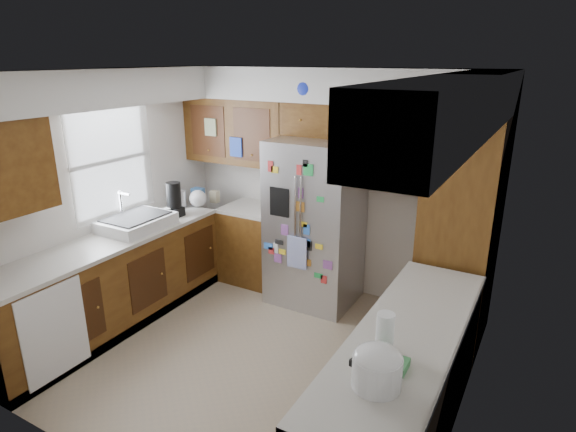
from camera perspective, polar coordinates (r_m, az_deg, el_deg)
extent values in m
plane|color=gray|center=(4.65, -3.88, -15.72)|extent=(3.60, 3.60, 0.00)
cube|color=silver|center=(5.43, 5.15, 3.87)|extent=(3.60, 0.04, 2.50)
cube|color=silver|center=(5.26, -20.83, 2.25)|extent=(0.04, 3.20, 2.50)
cube|color=silver|center=(3.49, 21.38, -5.81)|extent=(0.04, 3.20, 2.50)
cube|color=silver|center=(3.00, -21.64, -9.84)|extent=(3.60, 0.04, 2.50)
cube|color=white|center=(3.85, -4.71, 16.94)|extent=(3.60, 3.20, 0.02)
cube|color=silver|center=(5.09, 4.58, 15.20)|extent=(3.60, 0.38, 0.35)
cube|color=silver|center=(4.94, -20.81, 14.02)|extent=(0.38, 3.20, 0.35)
cube|color=silver|center=(3.25, 20.25, 12.37)|extent=(0.38, 3.20, 0.35)
cube|color=#47260D|center=(5.73, -5.96, 9.99)|extent=(1.33, 0.34, 0.75)
cube|color=#47260D|center=(4.81, 16.96, 7.67)|extent=(1.33, 0.34, 0.75)
cube|color=white|center=(5.23, -20.35, 6.19)|extent=(0.02, 0.90, 1.05)
cube|color=white|center=(5.20, -20.08, 6.16)|extent=(0.01, 1.02, 1.15)
cube|color=#2043BB|center=(5.55, -6.19, 8.13)|extent=(0.16, 0.02, 0.22)
cube|color=beige|center=(5.73, -9.17, 10.35)|extent=(0.16, 0.02, 0.20)
cube|color=#47260D|center=(5.14, -20.17, -7.73)|extent=(0.60, 2.60, 0.88)
cube|color=#47260D|center=(5.81, -3.76, -3.52)|extent=(0.75, 0.60, 0.88)
cube|color=beige|center=(4.96, -20.75, -2.94)|extent=(0.63, 2.60, 0.04)
cube|color=beige|center=(5.65, -3.86, 0.81)|extent=(0.75, 0.60, 0.04)
cube|color=black|center=(5.31, -19.70, -11.52)|extent=(0.60, 2.60, 0.10)
cube|color=white|center=(4.47, -25.91, -12.31)|extent=(0.01, 0.58, 0.80)
cube|color=#47260D|center=(3.53, 13.38, -19.94)|extent=(0.60, 2.25, 0.88)
cube|color=beige|center=(3.27, 13.98, -13.59)|extent=(0.63, 2.25, 0.04)
cube|color=#47260D|center=(4.65, 19.74, -1.93)|extent=(0.60, 0.90, 2.15)
cube|color=#ABAAB0|center=(5.18, 3.22, -0.82)|extent=(0.90, 0.75, 1.80)
cylinder|color=silver|center=(4.82, 0.86, -0.41)|extent=(0.02, 0.02, 0.90)
cylinder|color=silver|center=(4.79, 1.49, -0.52)|extent=(0.02, 0.02, 0.90)
cube|color=black|center=(4.87, -1.03, 1.65)|extent=(0.22, 0.01, 0.30)
cube|color=silver|center=(4.92, 1.07, -4.37)|extent=(0.22, 0.01, 0.34)
cube|color=#8C4C99|center=(4.83, 4.72, -5.81)|extent=(0.10, 0.00, 0.09)
cube|color=white|center=(5.07, -1.48, -3.82)|extent=(0.06, 0.00, 0.11)
cube|color=#8C4C99|center=(5.10, -1.22, -5.01)|extent=(0.09, 0.00, 0.10)
cube|color=red|center=(4.92, 4.25, -7.52)|extent=(0.07, 0.00, 0.09)
cube|color=yellow|center=(5.04, -0.69, -4.28)|extent=(0.08, 0.00, 0.06)
cube|color=yellow|center=(4.80, 3.68, -3.65)|extent=(0.08, 0.00, 0.05)
cube|color=blue|center=(5.11, -2.35, -3.60)|extent=(0.11, 0.00, 0.07)
cube|color=#8C4C99|center=(4.72, 1.51, 2.74)|extent=(0.06, 0.00, 0.11)
cube|color=green|center=(4.93, 3.62, -7.09)|extent=(0.10, 0.00, 0.05)
cube|color=green|center=(4.64, 3.84, 1.98)|extent=(0.08, 0.00, 0.05)
cube|color=red|center=(5.11, -1.97, -4.13)|extent=(0.07, 0.00, 0.07)
cube|color=yellow|center=(4.80, 1.80, -1.00)|extent=(0.09, 0.00, 0.05)
cube|color=black|center=(5.02, -1.06, -3.13)|extent=(0.10, 0.00, 0.05)
cube|color=yellow|center=(4.81, -1.61, 5.50)|extent=(0.08, 0.00, 0.07)
cube|color=green|center=(4.63, 2.40, 5.47)|extent=(0.10, 0.00, 0.11)
cube|color=orange|center=(4.88, 1.70, -3.30)|extent=(0.10, 0.00, 0.08)
cube|color=black|center=(4.63, 2.05, 6.25)|extent=(0.05, 0.00, 0.07)
cube|color=red|center=(5.01, 0.29, -4.95)|extent=(0.05, 0.00, 0.10)
cube|color=orange|center=(4.76, 1.45, 1.10)|extent=(0.09, 0.00, 0.10)
cube|color=black|center=(4.85, 2.49, -3.56)|extent=(0.06, 0.00, 0.10)
cube|color=blue|center=(4.80, 2.20, -1.61)|extent=(0.07, 0.00, 0.11)
cube|color=#8C4C99|center=(4.93, -0.42, -1.67)|extent=(0.08, 0.00, 0.11)
cube|color=red|center=(4.67, 1.29, 5.48)|extent=(0.05, 0.00, 0.10)
cube|color=green|center=(4.95, 0.66, -3.79)|extent=(0.07, 0.00, 0.06)
cube|color=blue|center=(4.85, 2.37, -3.25)|extent=(0.05, 0.00, 0.09)
cube|color=orange|center=(4.93, 2.38, -5.56)|extent=(0.07, 0.00, 0.07)
cube|color=red|center=(4.83, -2.11, 5.90)|extent=(0.06, 0.00, 0.11)
cube|color=#47260D|center=(5.14, 4.57, 11.31)|extent=(0.96, 0.34, 0.35)
sphere|color=#182CBB|center=(5.11, 2.44, 14.90)|extent=(0.29, 0.29, 0.29)
cylinder|color=black|center=(4.93, 7.04, 13.90)|extent=(0.28, 0.28, 0.16)
ellipsoid|color=#333338|center=(4.93, 7.08, 14.82)|extent=(0.26, 0.26, 0.11)
cube|color=white|center=(5.18, -17.52, -0.76)|extent=(0.52, 0.70, 0.12)
cube|color=black|center=(5.16, -17.58, -0.08)|extent=(0.44, 0.60, 0.02)
cylinder|color=silver|center=(5.28, -19.18, 1.24)|extent=(0.02, 0.02, 0.30)
cylinder|color=silver|center=(5.20, -18.88, 2.52)|extent=(0.16, 0.02, 0.02)
cube|color=gold|center=(4.93, -18.29, -2.31)|extent=(0.10, 0.18, 0.04)
cube|color=black|center=(5.48, -13.25, 0.53)|extent=(0.18, 0.14, 0.10)
cylinder|color=black|center=(5.42, -13.40, 2.44)|extent=(0.16, 0.16, 0.28)
cylinder|color=#ABAAB0|center=(5.75, -12.66, 1.96)|extent=(0.14, 0.14, 0.20)
sphere|color=white|center=(5.74, -10.63, 2.06)|extent=(0.20, 0.20, 0.20)
cube|color=#3F72B2|center=(5.90, -10.61, 2.41)|extent=(0.14, 0.10, 0.18)
cube|color=#BFB28C|center=(5.89, -8.67, 2.29)|extent=(0.10, 0.08, 0.14)
cylinder|color=white|center=(5.42, -14.09, 0.34)|extent=(0.08, 0.08, 0.11)
cylinder|color=white|center=(2.73, 10.49, -17.69)|extent=(0.27, 0.27, 0.18)
ellipsoid|color=white|center=(2.68, 10.61, -16.14)|extent=(0.26, 0.26, 0.12)
cube|color=black|center=(2.75, 7.96, -16.75)|extent=(0.04, 0.06, 0.04)
cylinder|color=white|center=(3.01, 11.42, -13.33)|extent=(0.11, 0.11, 0.24)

